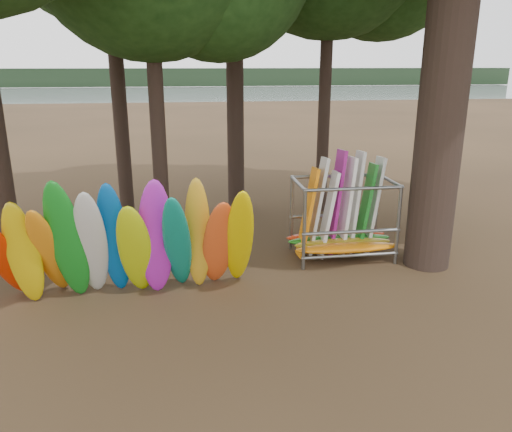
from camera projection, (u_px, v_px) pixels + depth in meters
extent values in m
plane|color=#47331E|center=(253.00, 293.00, 11.51)|extent=(120.00, 120.00, 0.00)
plane|color=gray|center=(191.00, 102.00, 68.24)|extent=(160.00, 160.00, 0.00)
cube|color=black|center=(186.00, 77.00, 114.93)|extent=(160.00, 4.00, 4.00)
cylinder|color=black|center=(115.00, 45.00, 15.52)|extent=(0.47, 0.47, 11.28)
cylinder|color=black|center=(234.00, 23.00, 16.33)|extent=(0.59, 0.59, 12.68)
cylinder|color=black|center=(326.00, 52.00, 16.49)|extent=(0.41, 0.41, 10.89)
cylinder|color=black|center=(155.00, 75.00, 12.98)|extent=(0.41, 0.41, 9.58)
cylinder|color=black|center=(448.00, 1.00, 13.76)|extent=(0.52, 0.52, 13.46)
ellipsoid|color=red|center=(5.00, 260.00, 10.62)|extent=(0.85, 1.68, 2.28)
ellipsoid|color=gold|center=(24.00, 254.00, 10.44)|extent=(0.69, 1.03, 2.58)
ellipsoid|color=orange|center=(49.00, 253.00, 10.70)|extent=(0.66, 1.87, 2.56)
ellipsoid|color=#137B1E|center=(68.00, 242.00, 10.48)|extent=(0.81, 1.49, 3.06)
ellipsoid|color=#B9B8B2|center=(91.00, 245.00, 10.69)|extent=(0.85, 1.65, 2.82)
ellipsoid|color=#054B97|center=(114.00, 240.00, 10.92)|extent=(0.66, 1.19, 2.86)
ellipsoid|color=#A5B60C|center=(136.00, 251.00, 10.89)|extent=(0.86, 1.43, 2.47)
ellipsoid|color=purple|center=(156.00, 239.00, 10.86)|extent=(0.90, 1.14, 2.91)
ellipsoid|color=#0A7865|center=(177.00, 245.00, 10.88)|extent=(0.73, 1.98, 2.76)
ellipsoid|color=gold|center=(198.00, 235.00, 11.14)|extent=(0.60, 1.10, 2.89)
ellipsoid|color=#E24D1A|center=(219.00, 245.00, 11.20)|extent=(0.89, 1.73, 2.51)
ellipsoid|color=#E2C200|center=(239.00, 239.00, 11.09)|extent=(0.66, 2.06, 2.85)
ellipsoid|color=orange|center=(347.00, 248.00, 13.16)|extent=(2.82, 0.55, 0.24)
ellipsoid|color=#AE8A17|center=(343.00, 243.00, 13.49)|extent=(2.70, 0.55, 0.24)
ellipsoid|color=#227C1B|center=(339.00, 239.00, 13.79)|extent=(2.92, 0.55, 0.24)
ellipsoid|color=red|center=(336.00, 236.00, 14.08)|extent=(2.88, 0.55, 0.24)
cube|color=orange|center=(308.00, 213.00, 13.41)|extent=(0.53, 0.76, 2.47)
cube|color=silver|center=(316.00, 207.00, 13.51)|extent=(0.55, 0.78, 2.71)
cube|color=white|center=(328.00, 215.00, 13.41)|extent=(0.55, 0.74, 2.38)
cube|color=#96197B|center=(335.00, 203.00, 13.61)|extent=(0.48, 0.82, 2.89)
cube|color=white|center=(346.00, 207.00, 13.52)|extent=(0.41, 0.79, 2.73)
cube|color=silver|center=(354.00, 203.00, 13.66)|extent=(0.41, 0.79, 2.86)
cube|color=#1B7B24|center=(365.00, 209.00, 13.61)|extent=(0.54, 0.75, 2.55)
cube|color=silver|center=(373.00, 205.00, 13.74)|extent=(0.50, 0.77, 2.69)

